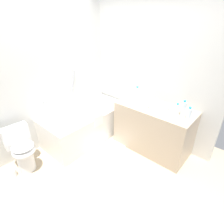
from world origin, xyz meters
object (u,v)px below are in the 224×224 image
object	(u,v)px
water_bottle_0	(137,93)
drinking_glass_1	(141,99)
water_bottle_2	(177,109)
sink_basin	(158,107)
drinking_glass_0	(133,98)
bath_mat	(108,150)
toilet_paper_roll	(12,173)
sink_faucet	(164,103)
drinking_glass_2	(151,101)
toilet	(22,150)
water_bottle_1	(183,108)
bathtub	(86,123)
water_bottle_3	(189,113)

from	to	relation	value
water_bottle_0	drinking_glass_1	bearing A→B (deg)	-91.14
water_bottle_2	drinking_glass_1	world-z (taller)	water_bottle_2
sink_basin	water_bottle_2	bearing A→B (deg)	-86.80
drinking_glass_0	bath_mat	bearing A→B (deg)	170.76
water_bottle_2	toilet_paper_roll	size ratio (longest dim) A/B	1.49
sink_faucet	drinking_glass_2	bearing A→B (deg)	115.59
toilet	water_bottle_1	bearing A→B (deg)	51.58
toilet	bath_mat	size ratio (longest dim) A/B	1.33
water_bottle_1	drinking_glass_0	bearing A→B (deg)	92.81
drinking_glass_1	sink_basin	bearing A→B (deg)	-103.25
bathtub	toilet_paper_roll	bearing A→B (deg)	177.91
sink_basin	drinking_glass_1	world-z (taller)	drinking_glass_1
water_bottle_1	drinking_glass_0	xyz separation A→B (m)	(-0.04, 0.89, -0.07)
sink_basin	water_bottle_0	xyz separation A→B (m)	(0.09, 0.49, 0.08)
toilet_paper_roll	bathtub	bearing A→B (deg)	-2.09
drinking_glass_0	toilet_paper_roll	xyz separation A→B (m)	(-2.00, 0.77, -0.82)
bathtub	toilet	world-z (taller)	bathtub
bathtub	water_bottle_3	xyz separation A→B (m)	(0.55, -1.71, 0.61)
bathtub	drinking_glass_0	size ratio (longest dim) A/B	21.23
bathtub	toilet_paper_roll	world-z (taller)	bathtub
drinking_glass_0	bath_mat	size ratio (longest dim) A/B	0.14
water_bottle_0	water_bottle_2	distance (m)	0.79
toilet	drinking_glass_0	xyz separation A→B (m)	(1.77, -0.78, 0.51)
water_bottle_2	drinking_glass_0	size ratio (longest dim) A/B	2.36
drinking_glass_0	drinking_glass_2	xyz separation A→B (m)	(0.10, -0.31, 0.01)
sink_basin	sink_faucet	size ratio (longest dim) A/B	2.16
sink_faucet	drinking_glass_1	world-z (taller)	drinking_glass_1
drinking_glass_1	water_bottle_2	bearing A→B (deg)	-96.22
water_bottle_1	bathtub	bearing A→B (deg)	110.15
bathtub	sink_basin	distance (m)	1.45
drinking_glass_2	bathtub	bearing A→B (deg)	121.91
water_bottle_3	toilet_paper_roll	xyz separation A→B (m)	(-2.00, 1.77, -0.86)
water_bottle_3	drinking_glass_0	size ratio (longest dim) A/B	2.36
bathtub	drinking_glass_0	world-z (taller)	bathtub
toilet	water_bottle_3	distance (m)	2.57
water_bottle_2	drinking_glass_2	xyz separation A→B (m)	(0.09, 0.49, -0.04)
toilet	drinking_glass_1	world-z (taller)	drinking_glass_1
toilet	toilet_paper_roll	xyz separation A→B (m)	(-0.23, -0.01, -0.31)
sink_basin	water_bottle_2	xyz separation A→B (m)	(0.02, -0.30, 0.05)
water_bottle_1	drinking_glass_2	size ratio (longest dim) A/B	2.52
water_bottle_0	bath_mat	size ratio (longest dim) A/B	0.44
toilet_paper_roll	sink_faucet	bearing A→B (deg)	-30.33
toilet	drinking_glass_2	world-z (taller)	drinking_glass_2
toilet	bath_mat	xyz separation A→B (m)	(1.20, -0.69, -0.36)
bathtub	drinking_glass_0	bearing A→B (deg)	-52.67
toilet	drinking_glass_0	world-z (taller)	drinking_glass_0
sink_basin	water_bottle_0	distance (m)	0.50
toilet_paper_roll	water_bottle_3	bearing A→B (deg)	-41.51
sink_basin	drinking_glass_0	size ratio (longest dim) A/B	4.23
water_bottle_0	drinking_glass_0	world-z (taller)	water_bottle_0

